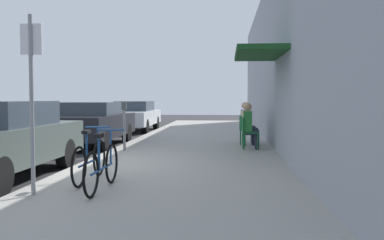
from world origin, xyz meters
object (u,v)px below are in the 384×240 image
at_px(street_sign, 32,90).
at_px(parked_car_2, 134,116).
at_px(seated_patron_2, 247,121).
at_px(bicycle_0, 102,167).
at_px(cafe_chair_0, 248,131).
at_px(parked_car_1, 93,123).
at_px(seated_patron_0, 250,124).
at_px(bicycle_1, 90,160).
at_px(parking_meter, 124,122).
at_px(cafe_chair_1, 246,129).
at_px(seated_patron_1, 248,122).
at_px(cafe_chair_2, 245,127).

bearing_deg(street_sign, parked_car_2, 96.41).
bearing_deg(seated_patron_2, street_sign, -114.74).
bearing_deg(bicycle_0, parked_car_2, 100.50).
distance_m(cafe_chair_0, seated_patron_2, 1.67).
distance_m(parked_car_1, seated_patron_0, 5.15).
distance_m(bicycle_0, seated_patron_2, 7.48).
height_order(street_sign, bicycle_1, street_sign).
bearing_deg(bicycle_0, parking_meter, 100.04).
relative_size(parking_meter, cafe_chair_1, 1.52).
height_order(parked_car_2, seated_patron_1, seated_patron_1).
bearing_deg(seated_patron_1, parked_car_2, 126.27).
distance_m(cafe_chair_0, cafe_chair_1, 0.82).
height_order(parking_meter, cafe_chair_1, parking_meter).
distance_m(seated_patron_0, cafe_chair_1, 0.85).
relative_size(seated_patron_0, seated_patron_2, 1.00).
height_order(street_sign, cafe_chair_0, street_sign).
relative_size(parked_car_1, cafe_chair_2, 5.06).
bearing_deg(seated_patron_0, cafe_chair_1, 93.91).
bearing_deg(parked_car_2, parking_meter, -79.22).
bearing_deg(cafe_chair_1, parking_meter, -157.11).
relative_size(cafe_chair_1, seated_patron_1, 0.67).
distance_m(bicycle_1, cafe_chair_0, 5.54).
xyz_separation_m(cafe_chair_2, seated_patron_2, (0.06, 0.01, 0.19)).
bearing_deg(street_sign, bicycle_1, 65.19).
relative_size(seated_patron_1, seated_patron_2, 1.00).
height_order(cafe_chair_1, seated_patron_1, seated_patron_1).
distance_m(bicycle_0, cafe_chair_0, 5.91).
xyz_separation_m(seated_patron_0, cafe_chair_2, (-0.06, 1.65, -0.19)).
bearing_deg(parking_meter, cafe_chair_1, 22.89).
bearing_deg(seated_patron_2, cafe_chair_0, -92.08).
bearing_deg(seated_patron_2, cafe_chair_1, -93.87).
xyz_separation_m(street_sign, bicycle_1, (0.49, 1.06, -1.16)).
height_order(parking_meter, seated_patron_0, parking_meter).
relative_size(parking_meter, seated_patron_0, 1.02).
bearing_deg(seated_patron_1, parking_meter, -157.19).
relative_size(parked_car_1, street_sign, 1.69).
relative_size(bicycle_0, seated_patron_0, 1.33).
relative_size(cafe_chair_1, seated_patron_2, 0.67).
xyz_separation_m(parked_car_2, bicycle_1, (1.99, -12.29, -0.25)).
bearing_deg(seated_patron_1, parked_car_1, 172.63).
distance_m(parked_car_1, street_sign, 7.47).
xyz_separation_m(parked_car_2, bicycle_0, (2.40, -12.93, -0.25)).
bearing_deg(seated_patron_1, street_sign, -117.38).
height_order(parked_car_1, bicycle_0, parked_car_1).
bearing_deg(cafe_chair_1, seated_patron_0, -86.09).
relative_size(cafe_chair_1, cafe_chair_2, 1.00).
bearing_deg(cafe_chair_0, parked_car_1, 163.09).
bearing_deg(parking_meter, seated_patron_0, 9.72).
xyz_separation_m(seated_patron_0, cafe_chair_1, (-0.06, 0.82, -0.19)).
xyz_separation_m(parked_car_2, seated_patron_0, (4.93, -7.56, 0.09)).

